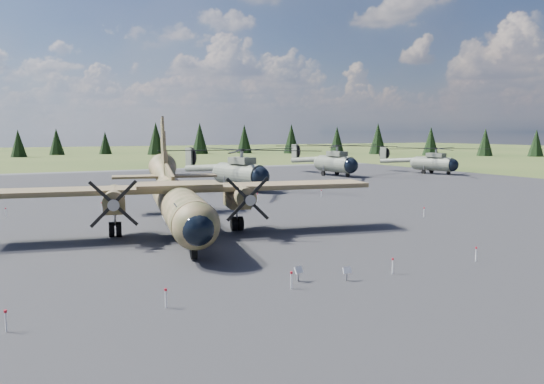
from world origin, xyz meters
name	(u,v)px	position (x,y,z in m)	size (l,w,h in m)	color
ground	(251,233)	(0.00, 0.00, 0.00)	(500.00, 500.00, 0.00)	#575F2A
apron	(205,214)	(0.00, 10.00, 0.00)	(120.00, 120.00, 0.04)	#56565A
transport_plane	(177,196)	(-4.68, 2.81, 2.69)	(28.36, 25.51, 9.35)	#3B4023
helicopter_near	(239,161)	(10.53, 26.83, 3.73)	(24.95, 26.28, 5.26)	gray
helicopter_mid	(335,154)	(33.51, 39.96, 3.70)	(22.35, 25.13, 5.22)	gray
helicopter_far	(433,155)	(51.38, 35.80, 3.28)	(22.48, 23.24, 4.62)	gray
info_placard_left	(298,271)	(-3.08, -12.54, 0.52)	(0.53, 0.35, 0.78)	gray
info_placard_right	(347,272)	(-0.86, -13.50, 0.47)	(0.46, 0.22, 0.70)	gray
barrier_fence	(245,227)	(-0.46, -0.08, 0.51)	(33.12, 29.62, 0.85)	white
treeline	(248,170)	(-1.41, -2.76, 4.84)	(304.46, 304.71, 10.96)	black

